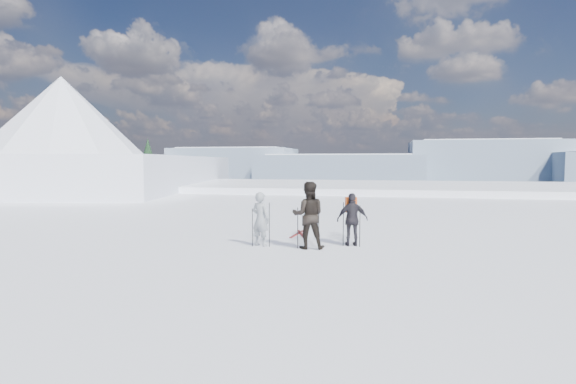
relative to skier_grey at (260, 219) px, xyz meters
name	(u,v)px	position (x,y,z in m)	size (l,w,h in m)	color
lake_basin	(370,261)	(2.70, 27.76, -7.32)	(820.00, 820.00, 71.62)	white
far_mountain_range	(410,170)	(32.30, 452.54, -8.01)	(770.00, 110.00, 53.00)	slate
near_ridge	(103,221)	(-23.86, 27.10, -4.30)	(31.37, 35.68, 25.62)	white
skier_grey	(260,219)	(0.00, 0.00, 0.00)	(0.60, 0.39, 1.64)	gray
skier_dark	(308,215)	(1.48, -0.11, 0.17)	(0.96, 0.75, 1.97)	black
skier_pack	(352,220)	(2.72, 0.57, -0.02)	(0.94, 0.39, 1.60)	black
backpack	(351,185)	(2.66, 0.81, 1.02)	(0.34, 0.19, 0.46)	#EC5416
ski_poles	(308,227)	(1.42, 0.09, -0.20)	(3.20, 0.70, 1.33)	black
skis_loose	(299,234)	(0.77, 2.34, -0.80)	(0.61, 1.70, 0.03)	black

